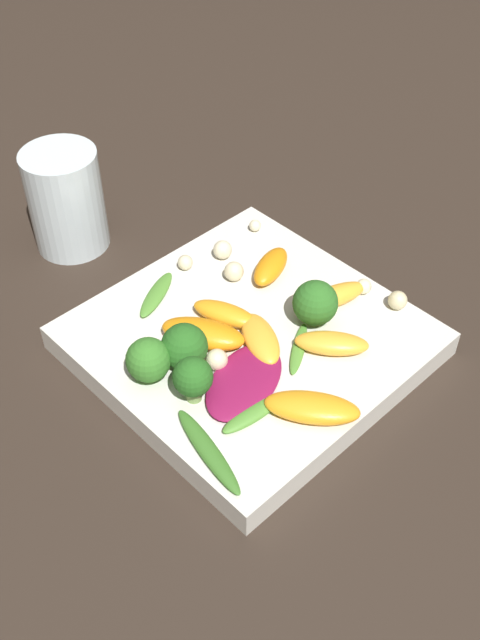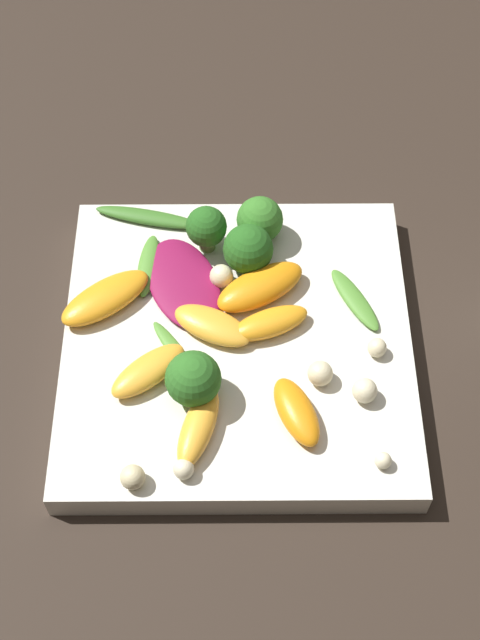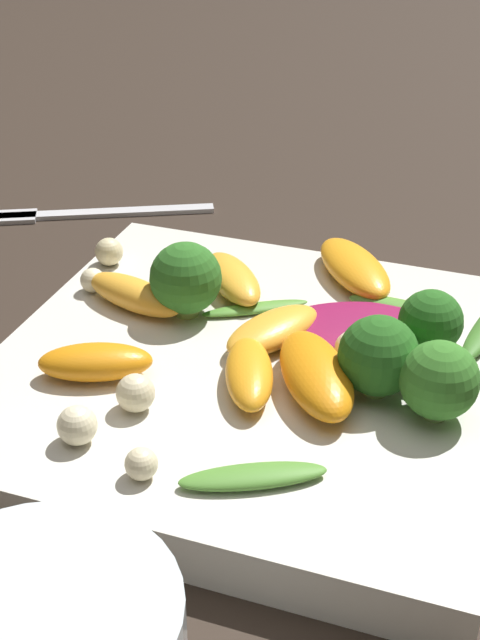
{
  "view_description": "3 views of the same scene",
  "coord_description": "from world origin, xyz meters",
  "views": [
    {
      "loc": [
        0.33,
        -0.33,
        0.49
      ],
      "look_at": [
        -0.01,
        -0.0,
        0.03
      ],
      "focal_mm": 42.0,
      "sensor_mm": 36.0,
      "label": 1
    },
    {
      "loc": [
        0.0,
        0.36,
        0.59
      ],
      "look_at": [
        0.0,
        -0.0,
        0.04
      ],
      "focal_mm": 50.0,
      "sensor_mm": 36.0,
      "label": 2
    },
    {
      "loc": [
        -0.37,
        -0.12,
        0.28
      ],
      "look_at": [
        0.02,
        0.01,
        0.04
      ],
      "focal_mm": 50.0,
      "sensor_mm": 36.0,
      "label": 3
    }
  ],
  "objects": [
    {
      "name": "ground_plane",
      "position": [
        0.0,
        0.0,
        0.0
      ],
      "size": [
        2.4,
        2.4,
        0.0
      ],
      "primitive_type": "plane",
      "color": "#2D231C"
    },
    {
      "name": "plate",
      "position": [
        0.0,
        0.0,
        0.01
      ],
      "size": [
        0.26,
        0.26,
        0.03
      ],
      "color": "silver",
      "rests_on": "ground_plane"
    },
    {
      "name": "radicchio_leaf_0",
      "position": [
        0.04,
        -0.05,
        0.03
      ],
      "size": [
        0.08,
        0.1,
        0.01
      ],
      "color": "maroon",
      "rests_on": "plate"
    },
    {
      "name": "orange_segment_0",
      "position": [
        0.1,
        -0.03,
        0.03
      ],
      "size": [
        0.08,
        0.07,
        0.02
      ],
      "color": "orange",
      "rests_on": "plate"
    },
    {
      "name": "orange_segment_1",
      "position": [
        -0.04,
        0.07,
        0.03
      ],
      "size": [
        0.04,
        0.06,
        0.02
      ],
      "color": "orange",
      "rests_on": "plate"
    },
    {
      "name": "orange_segment_2",
      "position": [
        0.07,
        0.03,
        0.03
      ],
      "size": [
        0.07,
        0.06,
        0.02
      ],
      "color": "#FCAD33",
      "rests_on": "plate"
    },
    {
      "name": "orange_segment_3",
      "position": [
        -0.02,
        -0.01,
        0.03
      ],
      "size": [
        0.07,
        0.04,
        0.02
      ],
      "color": "orange",
      "rests_on": "plate"
    },
    {
      "name": "orange_segment_4",
      "position": [
        0.02,
        -0.01,
        0.03
      ],
      "size": [
        0.07,
        0.05,
        0.02
      ],
      "color": "#FCAD33",
      "rests_on": "plate"
    },
    {
      "name": "orange_segment_5",
      "position": [
        -0.02,
        -0.04,
        0.04
      ],
      "size": [
        0.08,
        0.06,
        0.02
      ],
      "color": "orange",
      "rests_on": "plate"
    },
    {
      "name": "orange_segment_6",
      "position": [
        0.03,
        0.08,
        0.03
      ],
      "size": [
        0.04,
        0.07,
        0.02
      ],
      "color": "#FCAD33",
      "rests_on": "plate"
    },
    {
      "name": "broccoli_floret_0",
      "position": [
        -0.01,
        -0.07,
        0.05
      ],
      "size": [
        0.04,
        0.04,
        0.04
      ],
      "color": "#84AD5B",
      "rests_on": "plate"
    },
    {
      "name": "broccoli_floret_1",
      "position": [
        -0.02,
        -0.1,
        0.05
      ],
      "size": [
        0.04,
        0.04,
        0.04
      ],
      "color": "#84AD5B",
      "rests_on": "plate"
    },
    {
      "name": "broccoli_floret_2",
      "position": [
        0.03,
        0.05,
        0.05
      ],
      "size": [
        0.04,
        0.04,
        0.04
      ],
      "color": "#7A9E51",
      "rests_on": "plate"
    },
    {
      "name": "broccoli_floret_3",
      "position": [
        0.02,
        -0.09,
        0.05
      ],
      "size": [
        0.03,
        0.03,
        0.04
      ],
      "color": "#7A9E51",
      "rests_on": "plate"
    },
    {
      "name": "arugula_sprig_0",
      "position": [
        -0.09,
        -0.03,
        0.03
      ],
      "size": [
        0.04,
        0.06,
        0.01
      ],
      "color": "#518E33",
      "rests_on": "plate"
    },
    {
      "name": "arugula_sprig_1",
      "position": [
        0.07,
        -0.06,
        0.03
      ],
      "size": [
        0.02,
        0.06,
        0.01
      ],
      "color": "#518E33",
      "rests_on": "plate"
    },
    {
      "name": "arugula_sprig_2",
      "position": [
        0.05,
        0.01,
        0.03
      ],
      "size": [
        0.04,
        0.06,
        0.0
      ],
      "color": "#518E33",
      "rests_on": "plate"
    },
    {
      "name": "arugula_sprig_3",
      "position": [
        0.07,
        -0.11,
        0.03
      ],
      "size": [
        0.09,
        0.03,
        0.01
      ],
      "color": "#3D7528",
      "rests_on": "plate"
    },
    {
      "name": "macadamia_nut_0",
      "position": [
        -0.1,
        0.02,
        0.03
      ],
      "size": [
        0.01,
        0.01,
        0.01
      ],
      "color": "beige",
      "rests_on": "plate"
    },
    {
      "name": "macadamia_nut_1",
      "position": [
        -0.09,
        0.05,
        0.03
      ],
      "size": [
        0.02,
        0.02,
        0.02
      ],
      "color": "beige",
      "rests_on": "plate"
    },
    {
      "name": "macadamia_nut_2",
      "position": [
        -0.1,
        0.11,
        0.03
      ],
      "size": [
        0.01,
        0.01,
        0.01
      ],
      "color": "beige",
      "rests_on": "plate"
    },
    {
      "name": "macadamia_nut_3",
      "position": [
        -0.06,
        0.04,
        0.03
      ],
      "size": [
        0.02,
        0.02,
        0.02
      ],
      "color": "beige",
      "rests_on": "plate"
    },
    {
      "name": "macadamia_nut_4",
      "position": [
        0.07,
        0.12,
        0.03
      ],
      "size": [
        0.02,
        0.02,
        0.02
      ],
      "color": "beige",
      "rests_on": "plate"
    },
    {
      "name": "macadamia_nut_5",
      "position": [
        0.01,
        -0.05,
        0.03
      ],
      "size": [
        0.02,
        0.02,
        0.02
      ],
      "color": "beige",
      "rests_on": "plate"
    },
    {
      "name": "macadamia_nut_6",
      "position": [
        0.04,
        0.11,
        0.03
      ],
      "size": [
        0.01,
        0.01,
        0.01
      ],
      "color": "beige",
      "rests_on": "plate"
    }
  ]
}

